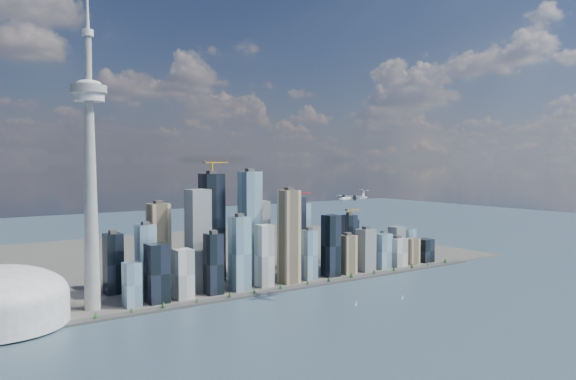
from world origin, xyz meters
TOP-DOWN VIEW (x-y plane):
  - ground at (0.00, 0.00)m, footprint 4000.00×4000.00m
  - seawall at (0.00, 250.00)m, footprint 1100.00×22.00m
  - land at (0.00, 700.00)m, footprint 1400.00×900.00m
  - shoreline_trees at (0.00, 250.00)m, footprint 960.53×7.20m
  - skyscraper_cluster at (59.62, 336.82)m, footprint 736.00×142.00m
  - needle_tower at (-300.00, 310.00)m, footprint 56.00×56.00m
  - airplane at (106.49, 140.84)m, footprint 73.24×64.92m
  - sailboat_west at (167.65, 78.55)m, footprint 6.15×1.82m
  - sailboat_east at (71.23, 92.01)m, footprint 6.62×3.55m

SIDE VIEW (x-z plane):
  - ground at x=0.00m, z-range 0.00..0.00m
  - land at x=0.00m, z-range 0.00..3.00m
  - seawall at x=0.00m, z-range 0.00..4.00m
  - sailboat_west at x=167.65m, z-range -1.53..7.01m
  - sailboat_east at x=71.23m, z-range -1.66..7.61m
  - shoreline_trees at x=0.00m, z-range 4.38..13.18m
  - skyscraper_cluster at x=59.62m, z-range -45.82..193.63m
  - airplane at x=106.49m, z-range 167.61..185.46m
  - needle_tower at x=-300.00m, z-range -39.41..511.09m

